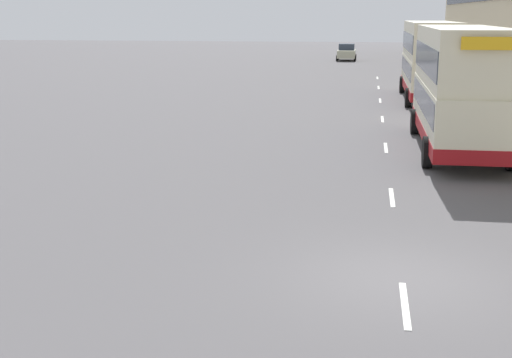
{
  "coord_description": "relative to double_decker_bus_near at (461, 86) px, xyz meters",
  "views": [
    {
      "loc": [
        -0.76,
        -12.61,
        4.76
      ],
      "look_at": [
        -5.36,
        17.03,
        -2.24
      ],
      "focal_mm": 50.0,
      "sensor_mm": 36.0,
      "label": 1
    }
  ],
  "objects": [
    {
      "name": "double_decker_bus_ahead",
      "position": [
        0.17,
        15.2,
        0.0
      ],
      "size": [
        2.85,
        10.83,
        4.3
      ],
      "color": "beige",
      "rests_on": "ground_plane"
    },
    {
      "name": "lane_mark_2",
      "position": [
        -2.47,
        0.11,
        -2.28
      ],
      "size": [
        0.12,
        2.0,
        0.01
      ],
      "color": "silver",
      "rests_on": "ground_plane"
    },
    {
      "name": "ground_plane",
      "position": [
        -2.47,
        -13.07,
        -2.28
      ],
      "size": [
        220.0,
        220.0,
        0.0
      ],
      "primitive_type": "plane",
      "color": "#5B595B"
    },
    {
      "name": "car_0",
      "position": [
        -5.42,
        48.94,
        -1.44
      ],
      "size": [
        1.99,
        4.05,
        1.69
      ],
      "rotation": [
        0.0,
        0.0,
        3.14
      ],
      "color": "#B7B799",
      "rests_on": "ground_plane"
    },
    {
      "name": "pavement",
      "position": [
        4.03,
        25.43,
        -2.21
      ],
      "size": [
        5.0,
        93.0,
        0.14
      ],
      "color": "#A39E93",
      "rests_on": "ground_plane"
    },
    {
      "name": "lane_mark_6",
      "position": [
        -2.47,
        28.96,
        -2.28
      ],
      "size": [
        0.12,
        2.0,
        0.01
      ],
      "color": "silver",
      "rests_on": "ground_plane"
    },
    {
      "name": "double_decker_bus_near",
      "position": [
        0.0,
        0.0,
        0.0
      ],
      "size": [
        2.85,
        10.13,
        4.3
      ],
      "color": "beige",
      "rests_on": "ground_plane"
    },
    {
      "name": "lane_mark_1",
      "position": [
        -2.47,
        -7.11,
        -2.28
      ],
      "size": [
        0.12,
        2.0,
        0.01
      ],
      "color": "silver",
      "rests_on": "ground_plane"
    },
    {
      "name": "lane_mark_0",
      "position": [
        -2.47,
        -14.32,
        -2.28
      ],
      "size": [
        0.12,
        2.0,
        0.01
      ],
      "color": "silver",
      "rests_on": "ground_plane"
    },
    {
      "name": "lane_mark_4",
      "position": [
        -2.47,
        14.53,
        -2.28
      ],
      "size": [
        0.12,
        2.0,
        0.01
      ],
      "color": "silver",
      "rests_on": "ground_plane"
    },
    {
      "name": "lane_mark_3",
      "position": [
        -2.47,
        7.32,
        -2.28
      ],
      "size": [
        0.12,
        2.0,
        0.01
      ],
      "color": "silver",
      "rests_on": "ground_plane"
    },
    {
      "name": "lane_mark_5",
      "position": [
        -2.47,
        21.75,
        -2.28
      ],
      "size": [
        0.12,
        2.0,
        0.01
      ],
      "color": "silver",
      "rests_on": "ground_plane"
    }
  ]
}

